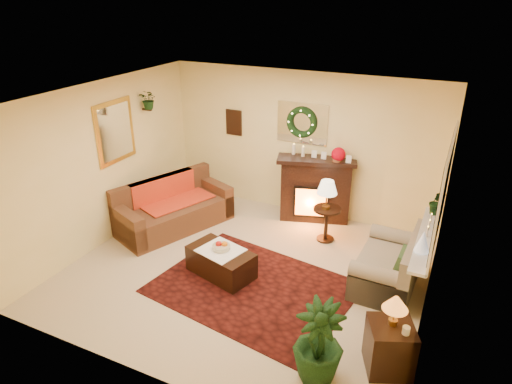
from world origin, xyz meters
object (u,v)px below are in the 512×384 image
at_px(coffee_table, 221,262).
at_px(end_table_square, 389,349).
at_px(loveseat, 389,257).
at_px(sofa, 174,205).
at_px(fireplace, 315,191).
at_px(side_table_round, 326,222).

bearing_deg(coffee_table, end_table_square, -1.46).
relative_size(loveseat, coffee_table, 1.40).
height_order(sofa, coffee_table, sofa).
bearing_deg(end_table_square, coffee_table, 162.81).
xyz_separation_m(fireplace, loveseat, (1.57, -1.44, -0.13)).
relative_size(end_table_square, coffee_table, 0.60).
distance_m(fireplace, side_table_round, 0.81).
bearing_deg(fireplace, coffee_table, -123.25).
xyz_separation_m(fireplace, coffee_table, (-0.66, -2.27, -0.34)).
bearing_deg(end_table_square, side_table_round, 121.37).
bearing_deg(side_table_round, loveseat, -34.71).
bearing_deg(sofa, fireplace, 54.94).
bearing_deg(coffee_table, sofa, 163.20).
height_order(fireplace, end_table_square, fireplace).
bearing_deg(fireplace, side_table_round, -74.15).
distance_m(sofa, side_table_round, 2.62).
bearing_deg(side_table_round, fireplace, 122.97).
height_order(sofa, loveseat, sofa).
xyz_separation_m(sofa, fireplace, (2.10, 1.35, 0.12)).
bearing_deg(sofa, end_table_square, -0.99).
distance_m(fireplace, end_table_square, 3.61).
distance_m(sofa, fireplace, 2.50).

